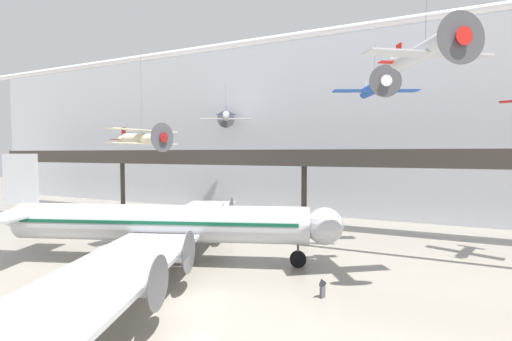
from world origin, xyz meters
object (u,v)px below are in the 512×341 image
(airliner_silver_main, at_px, (160,224))
(suspended_plane_white_twin, at_px, (226,117))
(suspended_plane_cream_biplane, at_px, (142,139))
(suspended_plane_blue_trainer, at_px, (374,88))
(info_sign_pedestal, at_px, (323,291))
(suspended_plane_silver_racer, at_px, (425,51))

(airliner_silver_main, xyz_separation_m, suspended_plane_white_twin, (-5.82, 22.01, 11.14))
(airliner_silver_main, relative_size, suspended_plane_cream_biplane, 3.41)
(airliner_silver_main, relative_size, suspended_plane_blue_trainer, 4.37)
(suspended_plane_cream_biplane, bearing_deg, info_sign_pedestal, -7.05)
(suspended_plane_cream_biplane, distance_m, info_sign_pedestal, 22.34)
(suspended_plane_blue_trainer, relative_size, info_sign_pedestal, 6.24)
(suspended_plane_blue_trainer, bearing_deg, info_sign_pedestal, -30.13)
(suspended_plane_blue_trainer, xyz_separation_m, suspended_plane_cream_biplane, (-20.95, -8.06, -4.71))
(suspended_plane_blue_trainer, distance_m, suspended_plane_silver_racer, 10.42)
(suspended_plane_silver_racer, bearing_deg, suspended_plane_cream_biplane, -126.50)
(suspended_plane_blue_trainer, bearing_deg, airliner_silver_main, -74.83)
(suspended_plane_white_twin, relative_size, suspended_plane_blue_trainer, 0.92)
(suspended_plane_blue_trainer, xyz_separation_m, suspended_plane_silver_racer, (3.87, -9.67, 0.42))
(info_sign_pedestal, bearing_deg, airliner_silver_main, -161.70)
(suspended_plane_white_twin, bearing_deg, suspended_plane_blue_trainer, -143.96)
(suspended_plane_white_twin, height_order, suspended_plane_cream_biplane, suspended_plane_white_twin)
(suspended_plane_white_twin, bearing_deg, suspended_plane_silver_racer, -156.90)
(suspended_plane_white_twin, xyz_separation_m, suspended_plane_silver_racer, (25.28, -19.55, 1.23))
(suspended_plane_silver_racer, bearing_deg, airliner_silver_main, -115.59)
(airliner_silver_main, height_order, suspended_plane_white_twin, suspended_plane_white_twin)
(suspended_plane_white_twin, xyz_separation_m, suspended_plane_cream_biplane, (0.46, -17.95, -3.90))
(suspended_plane_cream_biplane, relative_size, info_sign_pedestal, 8.00)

